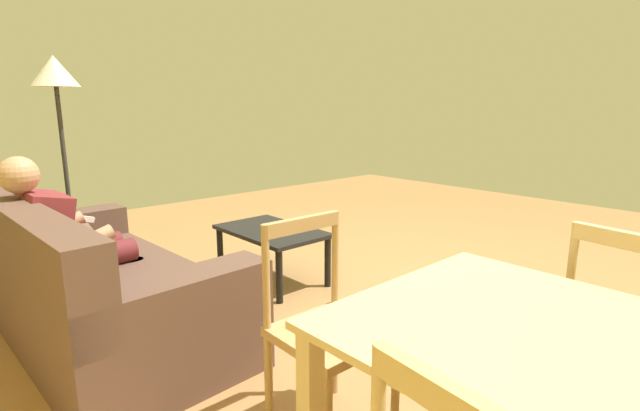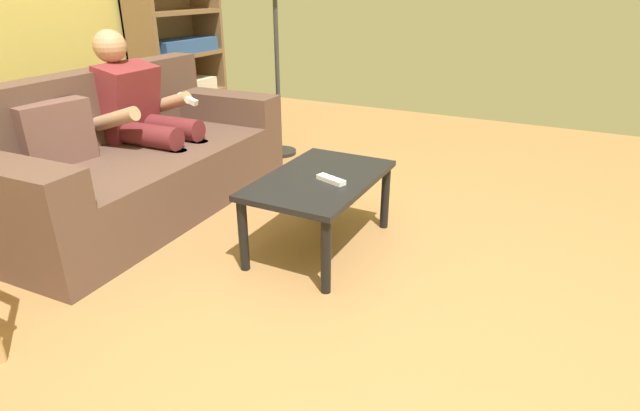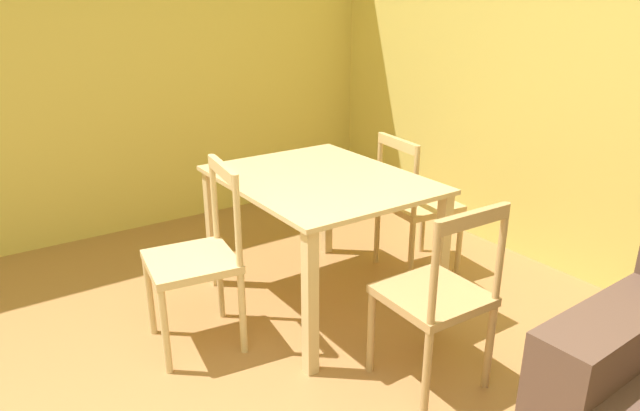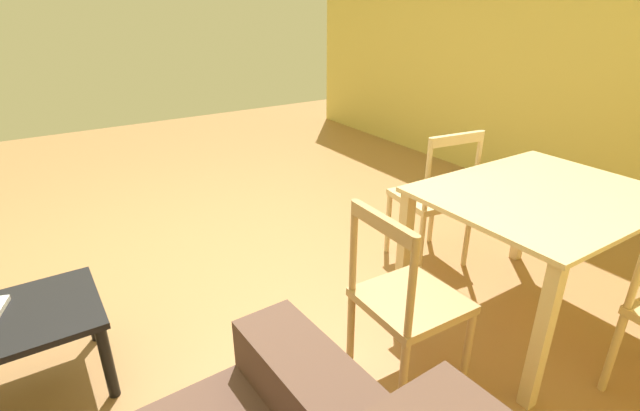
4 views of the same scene
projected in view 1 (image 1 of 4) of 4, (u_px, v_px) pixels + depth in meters
The scene contains 9 objects.
ground_plane at pixel (419, 293), 3.49m from camera, with size 8.66×8.66×0.00m, color #9E7042.
couch at pixel (93, 289), 2.77m from camera, with size 2.06×1.04×0.85m.
person_lounging at pixel (67, 242), 2.84m from camera, with size 0.60×0.87×1.09m.
coffee_table at pixel (272, 237), 3.68m from camera, with size 0.87×0.55×0.42m.
tv_remote at pixel (283, 227), 3.69m from camera, with size 0.05×0.17×0.02m, color white.
dining_table at pixel (564, 382), 1.25m from camera, with size 1.18×0.95×0.77m.
dining_chair_facing_couch at pixel (327, 330), 1.95m from camera, with size 0.43×0.43×0.90m.
dining_chair_by_doorway at pixel (635, 347), 1.78m from camera, with size 0.47×0.47×0.94m.
floor_lamp at pixel (57, 91), 3.71m from camera, with size 0.36×0.36×1.75m.
Camera 1 is at (-1.92, 2.75, 1.37)m, focal length 26.34 mm.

